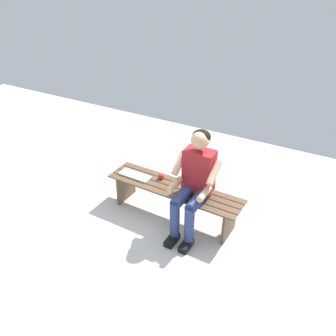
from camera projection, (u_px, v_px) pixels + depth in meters
ground_plane at (52, 235)px, 4.30m from camera, size 10.00×7.00×0.04m
bench_near at (174, 194)px, 4.42m from camera, size 1.71×0.46×0.42m
person_seated at (194, 181)px, 4.04m from camera, size 0.50×0.69×1.23m
apple at (161, 176)px, 4.51m from camera, size 0.07×0.07×0.07m
book_open at (135, 176)px, 4.57m from camera, size 0.42×0.17×0.02m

